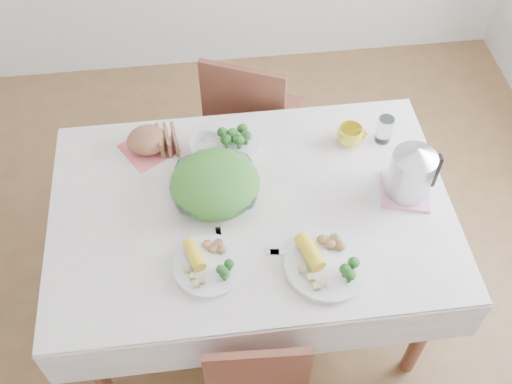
{
  "coord_description": "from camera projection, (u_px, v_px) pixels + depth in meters",
  "views": [
    {
      "loc": [
        -0.15,
        -1.34,
        2.55
      ],
      "look_at": [
        0.02,
        0.02,
        0.82
      ],
      "focal_mm": 42.0,
      "sensor_mm": 36.0,
      "label": 1
    }
  ],
  "objects": [
    {
      "name": "broccoli_plate",
      "position": [
        233.0,
        143.0,
        2.43
      ],
      "size": [
        0.24,
        0.24,
        0.02
      ],
      "primitive_type": "cylinder",
      "rotation": [
        0.0,
        0.0,
        0.06
      ],
      "color": "beige",
      "rests_on": "tablecloth"
    },
    {
      "name": "dinner_plate_right",
      "position": [
        327.0,
        265.0,
        2.07
      ],
      "size": [
        0.32,
        0.32,
        0.02
      ],
      "primitive_type": "cylinder",
      "rotation": [
        0.0,
        0.0,
        -0.06
      ],
      "color": "white",
      "rests_on": "tablecloth"
    },
    {
      "name": "bread_loaf",
      "position": [
        147.0,
        139.0,
        2.38
      ],
      "size": [
        0.17,
        0.16,
        0.09
      ],
      "primitive_type": "ellipsoid",
      "rotation": [
        0.0,
        0.0,
        0.1
      ],
      "color": "brown",
      "rests_on": "napkin"
    },
    {
      "name": "chair_far",
      "position": [
        255.0,
        115.0,
        2.97
      ],
      "size": [
        0.54,
        0.54,
        0.91
      ],
      "primitive_type": "cube",
      "rotation": [
        0.0,
        0.0,
        2.73
      ],
      "color": "brown",
      "rests_on": "floor"
    },
    {
      "name": "dining_table",
      "position": [
        252.0,
        261.0,
        2.54
      ],
      "size": [
        1.4,
        0.9,
        0.75
      ],
      "primitive_type": "cube",
      "color": "brown",
      "rests_on": "floor"
    },
    {
      "name": "napkin",
      "position": [
        149.0,
        148.0,
        2.42
      ],
      "size": [
        0.26,
        0.26,
        0.0
      ],
      "primitive_type": "cube",
      "rotation": [
        0.0,
        0.0,
        0.56
      ],
      "color": "#F26367",
      "rests_on": "tablecloth"
    },
    {
      "name": "salad_bowl",
      "position": [
        216.0,
        188.0,
        2.24
      ],
      "size": [
        0.32,
        0.32,
        0.08
      ],
      "primitive_type": "imported",
      "rotation": [
        0.0,
        0.0,
        -0.02
      ],
      "color": "white",
      "rests_on": "tablecloth"
    },
    {
      "name": "electric_kettle",
      "position": [
        411.0,
        171.0,
        2.19
      ],
      "size": [
        0.21,
        0.21,
        0.23
      ],
      "primitive_type": "cylinder",
      "rotation": [
        0.0,
        0.0,
        -0.33
      ],
      "color": "#B2B5BA",
      "rests_on": "pink_tray"
    },
    {
      "name": "knife",
      "position": [
        299.0,
        252.0,
        2.11
      ],
      "size": [
        0.21,
        0.04,
        0.0
      ],
      "primitive_type": "cube",
      "rotation": [
        0.0,
        0.0,
        1.47
      ],
      "color": "silver",
      "rests_on": "tablecloth"
    },
    {
      "name": "tablecloth",
      "position": [
        251.0,
        207.0,
        2.24
      ],
      "size": [
        1.5,
        1.0,
        0.01
      ],
      "primitive_type": "cube",
      "color": "silver",
      "rests_on": "dining_table"
    },
    {
      "name": "pink_tray",
      "position": [
        405.0,
        191.0,
        2.28
      ],
      "size": [
        0.22,
        0.22,
        0.01
      ],
      "primitive_type": "cube",
      "rotation": [
        0.0,
        0.0,
        -0.26
      ],
      "color": "pink",
      "rests_on": "tablecloth"
    },
    {
      "name": "fork_left",
      "position": [
        221.0,
        248.0,
        2.12
      ],
      "size": [
        0.02,
        0.17,
        0.0
      ],
      "primitive_type": "cube",
      "rotation": [
        0.0,
        0.0,
        0.03
      ],
      "color": "silver",
      "rests_on": "tablecloth"
    },
    {
      "name": "fruit_bowl",
      "position": [
        208.0,
        148.0,
        2.39
      ],
      "size": [
        0.19,
        0.19,
        0.05
      ],
      "primitive_type": "imported",
      "rotation": [
        0.0,
        0.0,
        0.4
      ],
      "color": "white",
      "rests_on": "tablecloth"
    },
    {
      "name": "yellow_mug",
      "position": [
        350.0,
        135.0,
        2.41
      ],
      "size": [
        0.12,
        0.12,
        0.08
      ],
      "primitive_type": "imported",
      "rotation": [
        0.0,
        0.0,
        -0.2
      ],
      "color": "yellow",
      "rests_on": "tablecloth"
    },
    {
      "name": "dinner_plate_left",
      "position": [
        209.0,
        265.0,
        2.07
      ],
      "size": [
        0.26,
        0.26,
        0.02
      ],
      "primitive_type": "cylinder",
      "rotation": [
        0.0,
        0.0,
        -0.04
      ],
      "color": "white",
      "rests_on": "tablecloth"
    },
    {
      "name": "floor",
      "position": [
        252.0,
        303.0,
        2.84
      ],
      "size": [
        3.6,
        3.6,
        0.0
      ],
      "primitive_type": "plane",
      "color": "brown",
      "rests_on": "ground"
    },
    {
      "name": "glass_tumbler",
      "position": [
        385.0,
        129.0,
        2.4
      ],
      "size": [
        0.07,
        0.07,
        0.12
      ],
      "primitive_type": "cylinder",
      "rotation": [
        0.0,
        0.0,
        0.15
      ],
      "color": "white",
      "rests_on": "tablecloth"
    }
  ]
}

